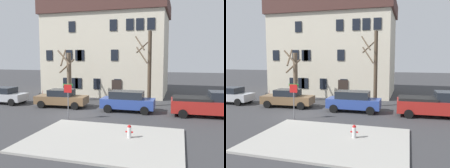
{
  "view_description": "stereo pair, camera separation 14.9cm",
  "coord_description": "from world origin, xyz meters",
  "views": [
    {
      "loc": [
        8.08,
        -17.17,
        4.53
      ],
      "look_at": [
        2.26,
        2.99,
        2.22
      ],
      "focal_mm": 38.53,
      "sensor_mm": 36.0,
      "label": 1
    },
    {
      "loc": [
        8.23,
        -17.13,
        4.53
      ],
      "look_at": [
        2.26,
        2.99,
        2.22
      ],
      "focal_mm": 38.53,
      "sensor_mm": 36.0,
      "label": 2
    }
  ],
  "objects": [
    {
      "name": "pickup_truck_red",
      "position": [
        10.15,
        2.34,
        0.96
      ],
      "size": [
        5.53,
        2.47,
        1.98
      ],
      "color": "#AD231E",
      "rests_on": "ground_plane"
    },
    {
      "name": "fire_hydrant",
      "position": [
        5.43,
        -4.54,
        0.5
      ],
      "size": [
        0.42,
        0.22,
        0.73
      ],
      "color": "silver",
      "rests_on": "sidewalk_slab"
    },
    {
      "name": "street_sign_pole",
      "position": [
        0.2,
        -1.45,
        1.85
      ],
      "size": [
        0.76,
        0.07,
        2.64
      ],
      "color": "slate",
      "rests_on": "ground_plane"
    },
    {
      "name": "car_brown_sedan",
      "position": [
        -2.43,
        2.49,
        0.82
      ],
      "size": [
        4.82,
        2.27,
        1.63
      ],
      "color": "brown",
      "rests_on": "ground_plane"
    },
    {
      "name": "tree_bare_near",
      "position": [
        -3.17,
        5.5,
        2.74
      ],
      "size": [
        1.83,
        2.23,
        5.38
      ],
      "color": "brown",
      "rests_on": "ground_plane"
    },
    {
      "name": "car_blue_wagon",
      "position": [
        3.81,
        2.32,
        0.9
      ],
      "size": [
        4.48,
        2.01,
        1.74
      ],
      "color": "#2D4799",
      "rests_on": "ground_plane"
    },
    {
      "name": "ground_plane",
      "position": [
        0.0,
        0.0,
        0.0
      ],
      "size": [
        120.0,
        120.0,
        0.0
      ],
      "primitive_type": "plane",
      "color": "#38383A"
    },
    {
      "name": "tree_bare_mid",
      "position": [
        5.19,
        5.01,
        3.67
      ],
      "size": [
        1.62,
        2.63,
        6.95
      ],
      "color": "#4C3D2D",
      "rests_on": "ground_plane"
    },
    {
      "name": "building_main",
      "position": [
        -0.95,
        12.51,
        5.69
      ],
      "size": [
        14.99,
        9.22,
        11.25
      ],
      "color": "beige",
      "rests_on": "ground_plane"
    },
    {
      "name": "bicycle_leaning",
      "position": [
        -6.12,
        5.47,
        0.37
      ],
      "size": [
        1.7,
        0.51,
        1.03
      ],
      "color": "black",
      "rests_on": "ground_plane"
    },
    {
      "name": "sidewalk_slab",
      "position": [
        4.15,
        -5.06,
        0.06
      ],
      "size": [
        8.44,
        6.1,
        0.12
      ],
      "primitive_type": "cube",
      "color": "#A8A59E",
      "rests_on": "ground_plane"
    },
    {
      "name": "car_silver_sedan",
      "position": [
        -8.69,
        2.49,
        0.81
      ],
      "size": [
        4.34,
        2.07,
        1.61
      ],
      "color": "#B7BABF",
      "rests_on": "ground_plane"
    }
  ]
}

